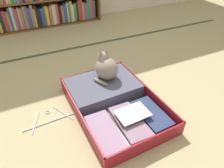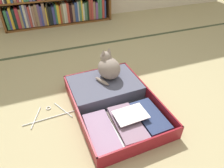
{
  "view_description": "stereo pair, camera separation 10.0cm",
  "coord_description": "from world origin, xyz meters",
  "px_view_note": "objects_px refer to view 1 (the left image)",
  "views": [
    {
      "loc": [
        -0.54,
        -0.96,
        1.17
      ],
      "look_at": [
        -0.01,
        0.16,
        0.24
      ],
      "focal_mm": 32.54,
      "sensor_mm": 36.0,
      "label": 1
    },
    {
      "loc": [
        -0.44,
        -1.0,
        1.17
      ],
      "look_at": [
        -0.01,
        0.16,
        0.24
      ],
      "focal_mm": 32.54,
      "sensor_mm": 36.0,
      "label": 2
    }
  ],
  "objects_px": {
    "black_cat": "(106,68)",
    "clothes_hanger": "(50,118)",
    "bookshelf": "(45,1)",
    "open_suitcase": "(111,99)"
  },
  "relations": [
    {
      "from": "black_cat",
      "to": "clothes_hanger",
      "type": "relative_size",
      "value": 0.62
    },
    {
      "from": "clothes_hanger",
      "to": "bookshelf",
      "type": "bearing_deg",
      "value": 78.78
    },
    {
      "from": "bookshelf",
      "to": "open_suitcase",
      "type": "distance_m",
      "value": 2.08
    },
    {
      "from": "open_suitcase",
      "to": "black_cat",
      "type": "xyz_separation_m",
      "value": [
        0.05,
        0.22,
        0.17
      ]
    },
    {
      "from": "open_suitcase",
      "to": "black_cat",
      "type": "bearing_deg",
      "value": 76.58
    },
    {
      "from": "black_cat",
      "to": "clothes_hanger",
      "type": "xyz_separation_m",
      "value": [
        -0.56,
        -0.17,
        -0.22
      ]
    },
    {
      "from": "bookshelf",
      "to": "black_cat",
      "type": "distance_m",
      "value": 1.84
    },
    {
      "from": "bookshelf",
      "to": "clothes_hanger",
      "type": "height_order",
      "value": "bookshelf"
    },
    {
      "from": "open_suitcase",
      "to": "clothes_hanger",
      "type": "height_order",
      "value": "open_suitcase"
    },
    {
      "from": "open_suitcase",
      "to": "clothes_hanger",
      "type": "relative_size",
      "value": 2.19
    }
  ]
}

